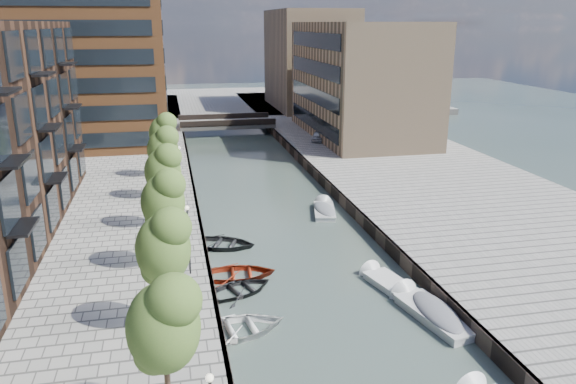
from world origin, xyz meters
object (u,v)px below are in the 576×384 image
object	(u,v)px
sloop_2	(238,278)
motorboat_2	(388,284)
motorboat_1	(430,312)
tree_6	(163,132)
sloop_4	(221,247)
tree_1	(163,322)
tree_4	(163,169)
tree_5	(163,148)
motorboat_4	(324,210)
tree_2	(163,244)
tree_3	(163,199)
sloop_3	(237,334)
sloop_1	(240,293)
car	(318,136)
bridge	(226,123)

from	to	relation	value
sloop_2	motorboat_2	distance (m)	9.05
motorboat_1	tree_6	bearing A→B (deg)	116.00
motorboat_2	sloop_4	bearing A→B (deg)	138.48
tree_1	sloop_2	world-z (taller)	tree_1
tree_4	tree_5	size ratio (longest dim) A/B	1.00
tree_6	tree_4	bearing A→B (deg)	-90.00
tree_1	motorboat_4	world-z (taller)	tree_1
tree_2	tree_4	bearing A→B (deg)	90.00
tree_3	tree_4	size ratio (longest dim) A/B	1.00
tree_1	sloop_3	xyz separation A→B (m)	(3.30, 7.56, -5.31)
sloop_1	motorboat_2	bearing A→B (deg)	-118.68
motorboat_1	sloop_4	bearing A→B (deg)	129.94
tree_3	sloop_4	bearing A→B (deg)	54.41
sloop_3	car	world-z (taller)	car
tree_3	car	bearing A→B (deg)	61.76
sloop_3	motorboat_4	bearing A→B (deg)	-37.95
sloop_4	motorboat_1	distance (m)	15.45
bridge	tree_6	bearing A→B (deg)	-108.10
tree_2	sloop_3	size ratio (longest dim) A/B	1.19
tree_6	motorboat_2	distance (m)	27.62
tree_4	motorboat_1	bearing A→B (deg)	-45.48
tree_2	bridge	bearing A→B (deg)	81.05
sloop_1	sloop_4	world-z (taller)	sloop_4
car	motorboat_1	bearing A→B (deg)	-76.23
tree_4	sloop_2	xyz separation A→B (m)	(4.15, -7.02, -5.31)
tree_5	sloop_2	xyz separation A→B (m)	(4.15, -14.02, -5.31)
tree_1	motorboat_2	world-z (taller)	tree_1
sloop_3	motorboat_2	xyz separation A→B (m)	(9.40, 3.48, 0.09)
tree_2	car	bearing A→B (deg)	65.96
tree_5	sloop_4	distance (m)	11.00
tree_4	motorboat_4	bearing A→B (deg)	16.86
bridge	car	xyz separation A→B (m)	(9.94, -12.67, 0.20)
sloop_2	car	size ratio (longest dim) A/B	1.34
sloop_2	sloop_3	xyz separation A→B (m)	(-0.84, -6.42, 0.00)
sloop_1	sloop_2	bearing A→B (deg)	-26.91
car	motorboat_2	bearing A→B (deg)	-78.19
tree_6	motorboat_1	distance (m)	31.32
tree_2	tree_5	world-z (taller)	same
tree_4	motorboat_2	bearing A→B (deg)	-38.11
sloop_2	tree_4	bearing A→B (deg)	33.45
tree_1	car	world-z (taller)	tree_1
bridge	sloop_2	distance (m)	47.24
tree_1	sloop_4	world-z (taller)	tree_1
tree_2	sloop_2	distance (m)	9.70
bridge	motorboat_1	distance (m)	54.02
tree_1	tree_3	bearing A→B (deg)	90.00
bridge	sloop_3	xyz separation A→B (m)	(-5.20, -53.44, -1.39)
sloop_2	motorboat_2	xyz separation A→B (m)	(8.55, -2.94, 0.09)
tree_4	tree_5	world-z (taller)	same
tree_1	tree_6	distance (m)	35.00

